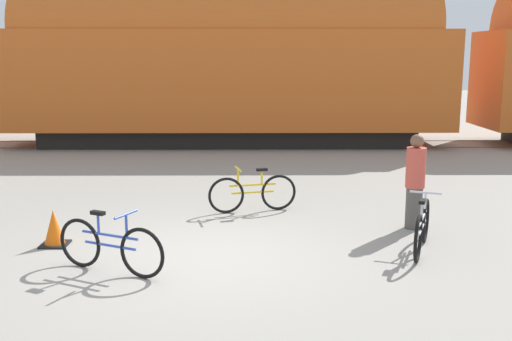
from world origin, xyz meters
name	(u,v)px	position (x,y,z in m)	size (l,w,h in m)	color
ground_plane	(201,257)	(0.00, 0.00, 0.00)	(80.00, 80.00, 0.00)	gray
freight_train	(228,63)	(0.00, 10.88, 2.58)	(43.82, 2.85, 4.93)	black
rail_near	(228,148)	(0.00, 10.16, 0.01)	(55.82, 0.07, 0.01)	#4C4238
rail_far	(230,141)	(0.00, 11.60, 0.01)	(55.82, 0.07, 0.01)	#4C4238
bicycle_silver	(422,228)	(3.21, 0.23, 0.36)	(0.66, 1.56, 0.85)	black
bicycle_yellow	(253,193)	(0.75, 2.53, 0.35)	(1.62, 0.51, 0.83)	black
bicycle_blue	(110,246)	(-1.14, -0.59, 0.36)	(1.55, 0.78, 0.84)	black
person_in_red	(415,182)	(3.41, 1.44, 0.79)	(0.32, 0.32, 1.58)	#514C47
traffic_cone	(54,229)	(-2.26, 0.57, 0.25)	(0.40, 0.40, 0.55)	black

